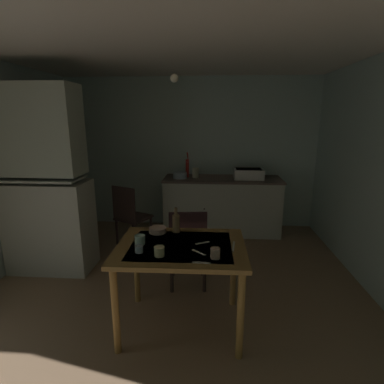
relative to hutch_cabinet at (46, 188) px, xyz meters
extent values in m
plane|color=#8C6E53|center=(1.53, -0.16, -1.00)|extent=(5.03, 5.03, 0.00)
cube|color=silver|center=(1.53, 1.72, 0.20)|extent=(4.13, 0.10, 2.41)
cube|color=#B1CBC7|center=(3.59, -0.16, 0.20)|extent=(0.10, 3.78, 2.41)
cube|color=silver|center=(1.53, -0.16, 1.45)|extent=(4.13, 3.78, 0.10)
cube|color=#B1B1A4|center=(0.00, 0.00, -0.47)|extent=(0.93, 0.49, 1.07)
cube|color=#ABB3A3|center=(0.00, 0.00, 0.65)|extent=(0.86, 0.41, 0.98)
cube|color=#AEB3A8|center=(0.00, -0.02, 0.11)|extent=(0.84, 0.44, 0.02)
cube|color=#B1B1A4|center=(2.05, 1.35, -0.58)|extent=(1.78, 0.60, 0.84)
cube|color=brown|center=(2.05, 1.35, -0.14)|extent=(1.81, 0.63, 0.03)
sphere|color=#2D2823|center=(1.78, 1.04, -0.54)|extent=(0.02, 0.02, 0.02)
cube|color=silver|center=(2.45, 1.35, -0.05)|extent=(0.44, 0.34, 0.15)
cube|color=black|center=(2.45, 1.35, 0.02)|extent=(0.38, 0.28, 0.01)
cylinder|color=#B21E19|center=(1.50, 1.40, 0.01)|extent=(0.05, 0.05, 0.28)
cylinder|color=#B21E19|center=(1.50, 1.33, 0.11)|extent=(0.03, 0.12, 0.03)
cylinder|color=red|center=(1.50, 1.46, 0.20)|extent=(0.02, 0.16, 0.12)
cylinder|color=#9EB2C6|center=(1.40, 1.30, -0.08)|extent=(0.21, 0.21, 0.09)
cylinder|color=beige|center=(1.63, 1.36, -0.05)|extent=(0.10, 0.10, 0.15)
cube|color=olive|center=(1.65, -0.95, -0.26)|extent=(1.07, 0.81, 0.04)
cube|color=white|center=(1.65, -0.95, -0.24)|extent=(0.83, 0.63, 0.00)
cylinder|color=olive|center=(1.18, -1.29, -0.64)|extent=(0.06, 0.06, 0.73)
cylinder|color=brown|center=(2.12, -1.28, -0.64)|extent=(0.06, 0.06, 0.73)
cylinder|color=brown|center=(1.17, -0.61, -0.64)|extent=(0.06, 0.06, 0.73)
cylinder|color=olive|center=(2.11, -0.60, -0.64)|extent=(0.06, 0.06, 0.73)
cube|color=black|center=(1.64, -0.25, -0.57)|extent=(0.44, 0.44, 0.03)
cube|color=#2E1A1D|center=(1.66, -0.43, -0.34)|extent=(0.38, 0.06, 0.44)
cylinder|color=black|center=(1.80, -0.06, -0.79)|extent=(0.04, 0.04, 0.42)
cylinder|color=black|center=(1.46, -0.09, -0.79)|extent=(0.04, 0.04, 0.42)
cylinder|color=black|center=(1.83, -0.40, -0.79)|extent=(0.04, 0.04, 0.42)
cylinder|color=black|center=(1.49, -0.43, -0.79)|extent=(0.04, 0.04, 0.42)
cube|color=#2E1F20|center=(0.80, 0.72, -0.59)|extent=(0.53, 0.53, 0.03)
cube|color=#312221|center=(0.72, 0.56, -0.34)|extent=(0.35, 0.19, 0.46)
cylinder|color=#2E1F20|center=(1.03, 0.80, -0.80)|extent=(0.04, 0.04, 0.40)
cylinder|color=#2E1F20|center=(0.72, 0.95, -0.80)|extent=(0.04, 0.04, 0.40)
cylinder|color=#2E1F20|center=(0.88, 0.50, -0.80)|extent=(0.04, 0.04, 0.40)
cylinder|color=#2E1F20|center=(0.57, 0.64, -0.80)|extent=(0.04, 0.04, 0.40)
cylinder|color=tan|center=(1.40, -0.68, -0.22)|extent=(0.16, 0.16, 0.05)
cylinder|color=beige|center=(1.50, -1.15, -0.20)|extent=(0.08, 0.08, 0.07)
cylinder|color=#9EB2C6|center=(1.34, -1.10, -0.21)|extent=(0.06, 0.06, 0.06)
cylinder|color=#ADD1C1|center=(1.30, -0.94, -0.20)|extent=(0.09, 0.09, 0.07)
cylinder|color=tan|center=(1.93, -1.16, -0.20)|extent=(0.07, 0.07, 0.08)
cylinder|color=olive|center=(1.57, -0.65, -0.16)|extent=(0.07, 0.07, 0.16)
cylinder|color=olive|center=(1.57, -0.65, -0.04)|extent=(0.03, 0.03, 0.07)
cube|color=silver|center=(2.08, -0.94, -0.24)|extent=(0.04, 0.19, 0.00)
cube|color=beige|center=(1.83, -1.25, -0.24)|extent=(0.13, 0.03, 0.00)
cube|color=beige|center=(1.82, -0.89, -0.24)|extent=(0.12, 0.08, 0.00)
cube|color=beige|center=(1.80, -1.08, -0.24)|extent=(0.12, 0.11, 0.00)
sphere|color=#F9EFCC|center=(1.52, -0.21, 1.15)|extent=(0.08, 0.08, 0.08)
camera|label=1|loc=(1.90, -3.24, 0.79)|focal=28.24mm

